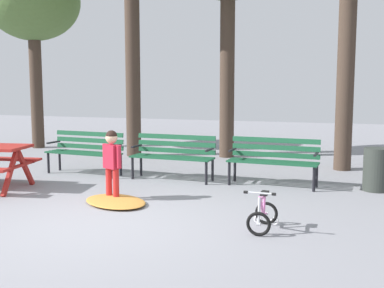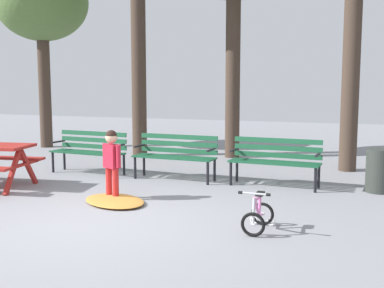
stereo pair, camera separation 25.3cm
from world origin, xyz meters
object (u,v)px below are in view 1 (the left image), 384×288
park_bench_left (174,153)px  trash_bin (376,170)px  park_bench_far_left (86,149)px  park_bench_right (274,157)px  kids_bicycle (263,214)px  child_standing (112,159)px

park_bench_left → trash_bin: size_ratio=2.20×
park_bench_far_left → park_bench_right: 3.80m
kids_bicycle → trash_bin: trash_bin is taller
park_bench_far_left → park_bench_left: 1.90m
kids_bicycle → trash_bin: bearing=63.4°
park_bench_far_left → trash_bin: (5.54, 0.19, -0.14)m
kids_bicycle → child_standing: bearing=162.0°
park_bench_right → child_standing: bearing=-139.5°
child_standing → kids_bicycle: size_ratio=1.96×
park_bench_left → park_bench_right: same height
kids_bicycle → trash_bin: 3.20m
kids_bicycle → park_bench_far_left: bearing=147.0°
child_standing → park_bench_far_left: bearing=130.5°
park_bench_far_left → park_bench_right: (3.80, 0.07, 0.00)m
child_standing → trash_bin: child_standing is taller
child_standing → trash_bin: 4.47m
trash_bin → child_standing: bearing=-152.9°
park_bench_far_left → park_bench_right: same height
park_bench_far_left → child_standing: child_standing is taller
park_bench_far_left → trash_bin: size_ratio=2.21×
park_bench_left → trash_bin: (3.64, 0.18, -0.14)m
park_bench_far_left → park_bench_right: bearing=1.0°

